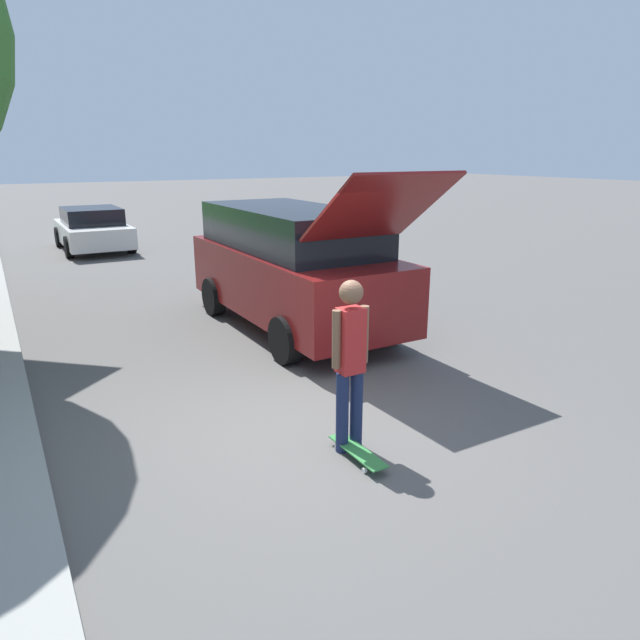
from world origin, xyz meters
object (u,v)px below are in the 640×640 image
(car_down_street, at_px, (93,229))
(skateboard, at_px, (358,452))
(suv_parked, at_px, (292,265))
(skateboarder, at_px, (350,358))

(car_down_street, height_order, skateboard, car_down_street)
(car_down_street, xyz_separation_m, skateboard, (0.07, -14.84, -0.57))
(skateboard, bearing_deg, car_down_street, 90.28)
(suv_parked, bearing_deg, skateboarder, -109.87)
(suv_parked, bearing_deg, skateboard, -109.38)
(suv_parked, relative_size, skateboard, 6.84)
(suv_parked, height_order, car_down_street, suv_parked)
(car_down_street, bearing_deg, skateboarder, -89.56)
(suv_parked, distance_m, skateboard, 4.69)
(suv_parked, bearing_deg, car_down_street, 98.59)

